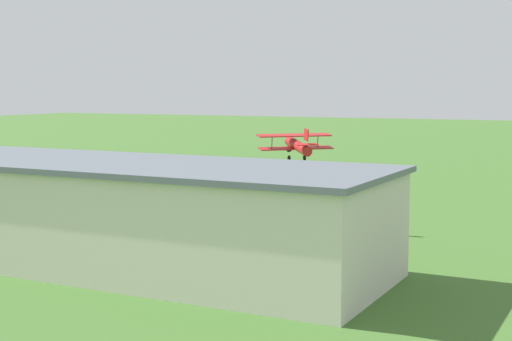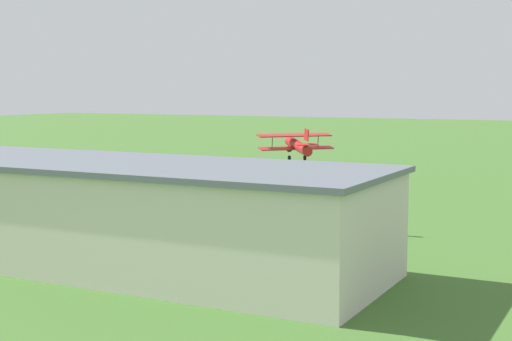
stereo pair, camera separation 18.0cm
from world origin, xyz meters
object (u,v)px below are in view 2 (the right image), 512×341
biplane (297,145)px  car_white (19,206)px  hangar (106,212)px  person_walking_on_apron (79,206)px  person_beside_truck (403,226)px  person_at_fence_line (151,203)px  person_near_hangar_door (56,201)px  person_crossing_taxiway (314,215)px

biplane → car_white: biplane is taller
hangar → person_walking_on_apron: (13.78, -14.27, -2.59)m
person_walking_on_apron → person_beside_truck: size_ratio=0.96×
biplane → person_walking_on_apron: 28.24m
car_white → person_at_fence_line: (-9.66, -6.51, 0.05)m
person_near_hangar_door → person_at_fence_line: size_ratio=0.98×
hangar → person_crossing_taxiway: bearing=-111.1°
person_crossing_taxiway → person_walking_on_apron: 21.30m
person_crossing_taxiway → person_walking_on_apron: (20.89, 4.16, -0.12)m
hangar → car_white: (18.59, -11.88, -2.55)m
person_walking_on_apron → person_at_fence_line: size_ratio=0.90×
hangar → person_near_hangar_door: hangar is taller
biplane → person_at_fence_line: size_ratio=4.54×
person_crossing_taxiway → person_beside_truck: person_crossing_taxiway is taller
person_at_fence_line → hangar: bearing=115.9°
person_beside_truck → biplane: bearing=-51.2°
hangar → car_white: bearing=-32.6°
biplane → car_white: bearing=62.1°
person_at_fence_line → person_near_hangar_door: bearing=17.5°
biplane → car_white: size_ratio=1.83×
person_crossing_taxiway → person_walking_on_apron: size_ratio=1.15×
person_walking_on_apron → person_near_hangar_door: bearing=-20.0°
car_white → person_crossing_taxiway: (-25.70, -6.55, 0.09)m
biplane → person_walking_on_apron: size_ratio=5.02×
person_crossing_taxiway → person_beside_truck: bearing=171.8°
biplane → person_crossing_taxiway: size_ratio=4.38×
person_beside_truck → person_near_hangar_door: bearing=2.9°
person_crossing_taxiway → person_beside_truck: 7.86m
person_walking_on_apron → person_near_hangar_door: size_ratio=0.92×
biplane → person_beside_truck: size_ratio=4.79×
car_white → person_walking_on_apron: person_walking_on_apron is taller
person_crossing_taxiway → person_near_hangar_door: 24.87m
person_walking_on_apron → hangar: bearing=134.0°
person_crossing_taxiway → person_at_fence_line: person_crossing_taxiway is taller
person_near_hangar_door → person_at_fence_line: (-8.67, -2.73, 0.02)m
biplane → person_beside_truck: 29.73m
person_crossing_taxiway → person_at_fence_line: bearing=0.1°
car_white → person_at_fence_line: 11.65m
person_beside_truck → person_at_fence_line: (23.82, -1.07, 0.05)m
biplane → person_near_hangar_door: (14.04, 24.61, -4.03)m
car_white → person_at_fence_line: person_at_fence_line is taller
hangar → car_white: hangar is taller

